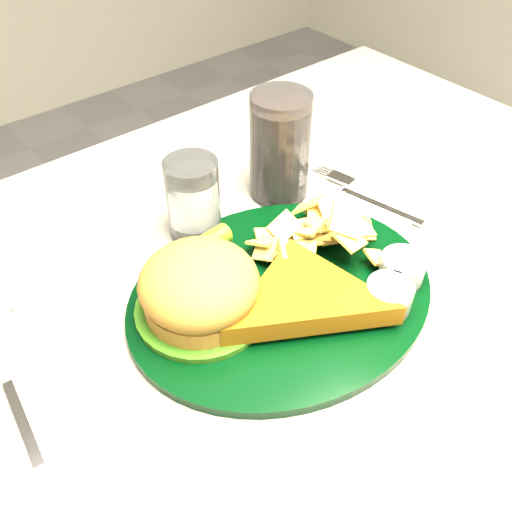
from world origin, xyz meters
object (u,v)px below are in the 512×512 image
(table, at_px, (261,453))
(cola_glass, at_px, (280,147))
(water_glass, at_px, (193,199))
(fork_napkin, at_px, (376,203))
(dinner_plate, at_px, (283,271))

(table, height_order, cola_glass, cola_glass)
(water_glass, distance_m, fork_napkin, 0.25)
(dinner_plate, xyz_separation_m, fork_napkin, (0.21, 0.05, -0.03))
(cola_glass, distance_m, fork_napkin, 0.15)
(cola_glass, relative_size, fork_napkin, 0.92)
(table, height_order, dinner_plate, dinner_plate)
(water_glass, distance_m, cola_glass, 0.14)
(table, relative_size, cola_glass, 8.26)
(dinner_plate, bearing_deg, table, 109.31)
(table, distance_m, cola_glass, 0.48)
(fork_napkin, bearing_deg, table, 173.00)
(dinner_plate, height_order, fork_napkin, dinner_plate)
(table, xyz_separation_m, water_glass, (-0.00, 0.13, 0.43))
(dinner_plate, distance_m, fork_napkin, 0.21)
(water_glass, height_order, cola_glass, cola_glass)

